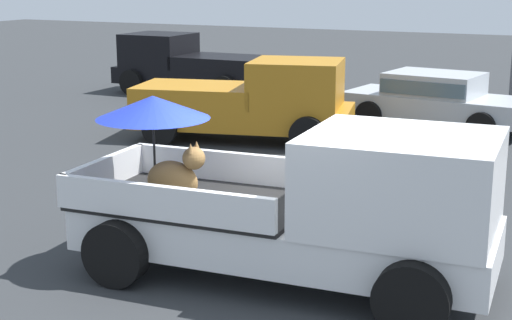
% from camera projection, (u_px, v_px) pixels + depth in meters
% --- Properties ---
extents(ground_plane, '(80.00, 80.00, 0.00)m').
position_uv_depth(ground_plane, '(283.00, 277.00, 9.47)').
color(ground_plane, '#2D3033').
extents(pickup_truck_main, '(5.16, 2.51, 2.18)m').
position_uv_depth(pickup_truck_main, '(314.00, 205.00, 9.09)').
color(pickup_truck_main, black).
rests_on(pickup_truck_main, ground).
extents(pickup_truck_red, '(5.09, 3.01, 1.80)m').
position_uv_depth(pickup_truck_red, '(252.00, 101.00, 16.99)').
color(pickup_truck_red, black).
rests_on(pickup_truck_red, ground).
extents(pickup_truck_far, '(4.81, 2.18, 1.80)m').
position_uv_depth(pickup_truck_far, '(187.00, 65.00, 23.64)').
color(pickup_truck_far, black).
rests_on(pickup_truck_far, ground).
extents(parked_sedan_far, '(4.50, 2.41, 1.33)m').
position_uv_depth(parked_sedan_far, '(436.00, 98.00, 18.34)').
color(parked_sedan_far, black).
rests_on(parked_sedan_far, ground).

